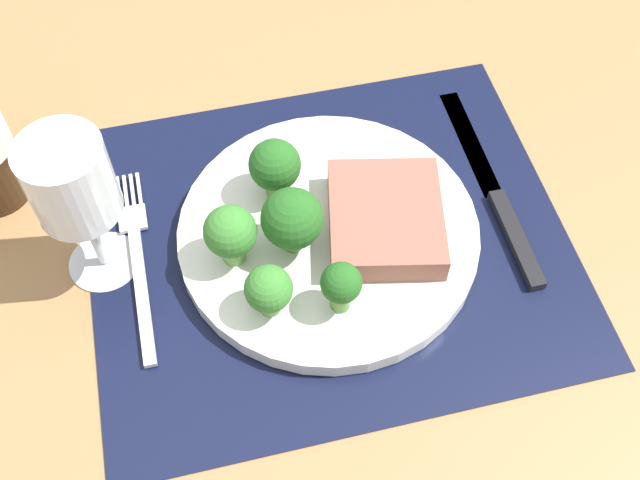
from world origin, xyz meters
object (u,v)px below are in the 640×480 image
knife (498,198)px  plate (328,234)px  steak (385,219)px  wine_glass (73,188)px  fork (138,260)px

knife → plate: bearing=-176.8°
steak → wine_glass: 24.79cm
wine_glass → plate: bearing=-6.6°
fork → knife: 31.73cm
fork → wine_glass: size_ratio=1.30×
fork → steak: bearing=-9.4°
knife → wine_glass: size_ratio=1.56×
plate → fork: 16.22cm
steak → knife: bearing=8.1°
plate → steak: (4.59, -1.03, 2.11)cm
plate → knife: (15.57, 0.53, -0.50)cm
knife → wine_glass: bearing=178.5°
steak → knife: 11.39cm
knife → fork: bearing=179.6°
plate → knife: plate is taller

